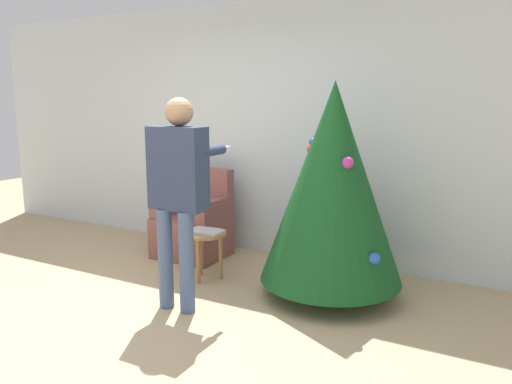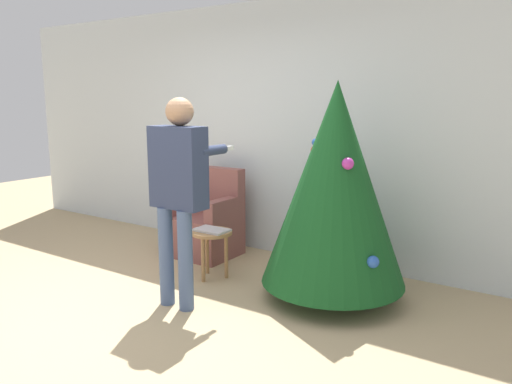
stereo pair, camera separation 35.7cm
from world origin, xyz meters
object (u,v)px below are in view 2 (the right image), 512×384
object	(u,v)px
armchair	(205,223)
side_stool	(212,239)
person_standing	(178,183)
christmas_tree	(335,184)

from	to	relation	value
armchair	side_stool	xyz separation A→B (m)	(0.53, -0.55, 0.04)
armchair	person_standing	xyz separation A→B (m)	(0.71, -1.18, 0.69)
christmas_tree	side_stool	world-z (taller)	christmas_tree
armchair	side_stool	size ratio (longest dim) A/B	2.05
side_stool	person_standing	bearing A→B (deg)	-74.31
christmas_tree	side_stool	xyz separation A→B (m)	(-1.16, -0.18, -0.61)
christmas_tree	person_standing	xyz separation A→B (m)	(-0.99, -0.82, 0.04)
christmas_tree	side_stool	size ratio (longest dim) A/B	3.99
christmas_tree	person_standing	distance (m)	1.28
armchair	side_stool	distance (m)	0.77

